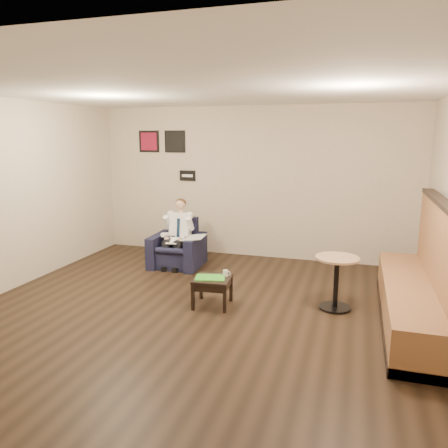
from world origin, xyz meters
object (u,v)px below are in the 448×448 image
(coffee_mug, at_px, (225,273))
(smartphone, at_px, (218,274))
(banquette, at_px, (415,265))
(seated_man, at_px, (175,236))
(cafe_table, at_px, (336,283))
(armchair, at_px, (177,243))
(green_folder, at_px, (210,278))
(side_table, at_px, (213,292))

(coffee_mug, relative_size, smartphone, 0.68)
(coffee_mug, bearing_deg, banquette, 2.02)
(seated_man, bearing_deg, banquette, -20.96)
(coffee_mug, bearing_deg, cafe_table, 10.10)
(armchair, xyz_separation_m, green_folder, (1.16, -1.58, -0.01))
(smartphone, xyz_separation_m, banquette, (2.48, 0.06, 0.34))
(coffee_mug, distance_m, banquette, 2.38)
(green_folder, bearing_deg, seated_man, 128.07)
(banquette, bearing_deg, smartphone, -178.64)
(coffee_mug, bearing_deg, smartphone, 168.16)
(armchair, bearing_deg, smartphone, -51.64)
(armchair, height_order, cafe_table, armchair)
(seated_man, distance_m, green_folder, 1.88)
(armchair, bearing_deg, seated_man, -90.00)
(green_folder, height_order, smartphone, green_folder)
(armchair, bearing_deg, banquette, -22.41)
(side_table, height_order, cafe_table, cafe_table)
(green_folder, xyz_separation_m, cafe_table, (1.62, 0.40, -0.04))
(cafe_table, bearing_deg, seated_man, 158.77)
(seated_man, xyz_separation_m, coffee_mug, (1.32, -1.33, -0.13))
(seated_man, distance_m, side_table, 1.91)
(banquette, distance_m, cafe_table, 1.01)
(seated_man, distance_m, cafe_table, 2.98)
(green_folder, xyz_separation_m, banquette, (2.53, 0.22, 0.34))
(smartphone, relative_size, cafe_table, 0.17)
(green_folder, relative_size, banquette, 0.14)
(smartphone, height_order, cafe_table, cafe_table)
(side_table, bearing_deg, green_folder, -141.05)
(seated_man, relative_size, green_folder, 2.86)
(side_table, xyz_separation_m, coffee_mug, (0.15, 0.12, 0.24))
(armchair, distance_m, side_table, 1.97)
(green_folder, height_order, coffee_mug, coffee_mug)
(cafe_table, bearing_deg, smartphone, -171.51)
(banquette, bearing_deg, side_table, -175.40)
(cafe_table, bearing_deg, coffee_mug, -169.90)
(seated_man, xyz_separation_m, banquette, (3.68, -1.25, 0.18))
(seated_man, height_order, green_folder, seated_man)
(side_table, relative_size, green_folder, 1.22)
(side_table, distance_m, coffee_mug, 0.30)
(side_table, xyz_separation_m, smartphone, (0.03, 0.14, 0.20))
(side_table, bearing_deg, seated_man, 129.03)
(smartphone, bearing_deg, cafe_table, 13.23)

